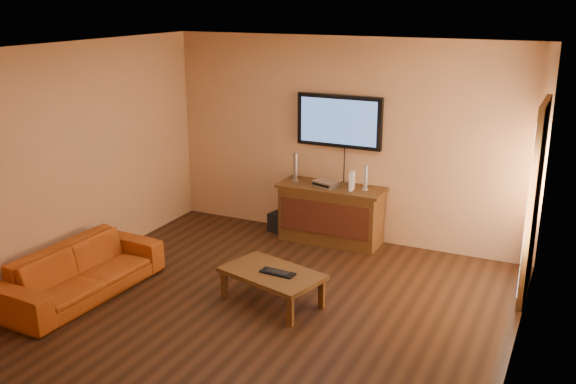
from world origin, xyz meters
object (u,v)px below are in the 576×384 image
Objects in this scene: game_console at (352,181)px; av_receiver at (326,183)px; media_console at (331,214)px; coffee_table at (272,276)px; bottle at (282,232)px; television at (339,121)px; subwoofer at (280,222)px; keyboard at (278,273)px; speaker_left at (295,169)px; speaker_right at (366,179)px; sofa at (82,263)px.

av_receiver is at bearing 170.53° from game_console.
coffee_table is at bearing -86.84° from media_console.
television is at bearing 34.55° from bottle.
subwoofer is 0.32m from bottle.
speaker_left is at bearing 109.74° from keyboard.
television is 0.81m from game_console.
media_console is 1.99m from keyboard.
av_receiver is 0.93m from bottle.
coffee_table is 4.55× the size of subwoofer.
television is 2.53m from keyboard.
speaker_left reaches higher than game_console.
game_console is at bearing 5.48° from subwoofer.
bottle is at bearing -161.96° from media_console.
speaker_left is at bearing 67.42° from bottle.
av_receiver reaches higher than keyboard.
media_console is 1.21× the size of television.
media_console is 4.31× the size of speaker_right.
game_console is at bearing -3.51° from speaker_left.
subwoofer is 1.20× the size of bottle.
keyboard is (0.18, -2.21, -1.23)m from television.
coffee_table is 0.63× the size of sofa.
av_receiver is at bearing -173.76° from speaker_right.
media_console is at bearing 38.09° from av_receiver.
speaker_left is 1.75× the size of bottle.
television is at bearing 22.03° from subwoofer.
speaker_left is 0.99× the size of keyboard.
coffee_table is at bearing -55.20° from subwoofer.
av_receiver is (-0.17, 1.94, 0.49)m from coffee_table.
coffee_table is at bearing -87.17° from television.
keyboard is (0.07, -0.02, 0.06)m from coffee_table.
av_receiver is at bearing -159.56° from media_console.
television is at bearing 21.25° from speaker_left.
speaker_left is 2.20m from keyboard.
speaker_right is 1.03× the size of av_receiver.
game_console is (0.36, -0.01, 0.08)m from av_receiver.
game_console reaches higher than coffee_table.
keyboard reaches higher than coffee_table.
speaker_right is (0.46, 0.03, 0.54)m from media_console.
coffee_table is 2.11m from sofa.
subwoofer is (-0.79, 0.07, -0.26)m from media_console.
bottle is at bearing -48.42° from subwoofer.
game_console is at bearing -36.44° from sofa.
media_console is 1.97m from coffee_table.
speaker_left is (-0.54, -0.21, -0.65)m from television.
sofa is at bearing -161.48° from keyboard.
speaker_right is at bearing 12.35° from bottle.
keyboard is at bearing -68.46° from sofa.
media_console is 0.75× the size of sofa.
coffee_table is 4.96× the size of game_console.
coffee_table is at bearing 164.35° from keyboard.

